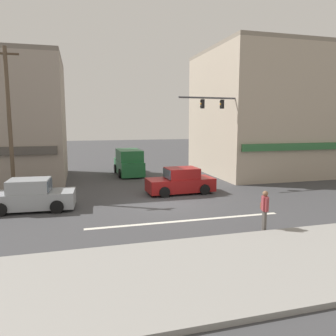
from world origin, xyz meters
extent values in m
plane|color=#3D3D3F|center=(0.00, 0.00, 0.00)|extent=(120.00, 120.00, 0.00)
cube|color=silver|center=(0.00, -3.50, 0.00)|extent=(9.00, 0.24, 0.01)
cube|color=gray|center=(0.00, -8.50, 0.08)|extent=(40.00, 5.00, 0.16)
cube|color=tan|center=(12.55, 8.31, 5.00)|extent=(13.32, 10.04, 9.99)
cube|color=#2D6638|center=(12.55, 3.19, 2.60)|extent=(12.66, 0.24, 0.50)
cube|color=gray|center=(12.55, 8.31, 10.14)|extent=(13.32, 10.04, 0.30)
cylinder|color=brown|center=(-8.19, 3.01, 4.21)|extent=(0.22, 0.22, 8.41)
cube|color=#473828|center=(-8.19, 3.01, 8.01)|extent=(1.40, 0.12, 0.10)
cylinder|color=#47474C|center=(6.59, 3.82, 3.10)|extent=(0.18, 0.18, 6.20)
cylinder|color=#47474C|center=(4.19, 3.72, 5.95)|extent=(4.80, 0.33, 0.12)
cube|color=black|center=(4.91, 3.75, 5.55)|extent=(0.21, 0.25, 0.60)
sphere|color=black|center=(4.79, 3.74, 5.73)|extent=(0.12, 0.12, 0.12)
sphere|color=orange|center=(4.79, 3.74, 5.55)|extent=(0.12, 0.12, 0.12)
sphere|color=black|center=(4.79, 3.74, 5.37)|extent=(0.12, 0.12, 0.12)
cube|color=black|center=(3.47, 3.68, 5.55)|extent=(0.21, 0.25, 0.60)
sphere|color=black|center=(3.35, 3.68, 5.73)|extent=(0.12, 0.12, 0.12)
sphere|color=orange|center=(3.35, 3.68, 5.55)|extent=(0.12, 0.12, 0.12)
sphere|color=black|center=(3.35, 3.68, 5.37)|extent=(0.12, 0.12, 0.12)
cube|color=#1E6033|center=(-0.58, 9.84, 0.66)|extent=(1.91, 4.63, 1.10)
cube|color=#1E6033|center=(-0.57, 9.54, 1.66)|extent=(1.85, 3.23, 0.90)
cube|color=#475666|center=(-0.60, 11.16, 1.66)|extent=(1.66, 0.08, 0.76)
cylinder|color=black|center=(-1.52, 11.26, 0.36)|extent=(0.21, 0.72, 0.72)
cylinder|color=black|center=(0.32, 11.28, 0.36)|extent=(0.21, 0.72, 0.72)
cylinder|color=black|center=(-1.47, 8.40, 0.36)|extent=(0.21, 0.72, 0.72)
cylinder|color=black|center=(0.37, 8.43, 0.36)|extent=(0.21, 0.72, 0.72)
cube|color=maroon|center=(1.41, 1.98, 0.54)|extent=(4.16, 1.84, 0.80)
cube|color=maroon|center=(1.51, 1.98, 1.26)|extent=(1.95, 1.63, 0.64)
cube|color=#475666|center=(0.54, 1.95, 1.26)|extent=(0.11, 1.44, 0.54)
cylinder|color=black|center=(0.17, 1.08, 0.32)|extent=(0.65, 0.20, 0.64)
cylinder|color=black|center=(0.11, 2.78, 0.32)|extent=(0.65, 0.20, 0.64)
cylinder|color=black|center=(2.71, 1.17, 0.32)|extent=(0.65, 0.20, 0.64)
cylinder|color=black|center=(2.65, 2.87, 0.32)|extent=(0.65, 0.20, 0.64)
cube|color=#999EA3|center=(-6.90, 0.24, 0.54)|extent=(4.20, 1.96, 0.80)
cube|color=#999EA3|center=(-7.00, 0.25, 1.26)|extent=(2.00, 1.68, 0.64)
cube|color=#475666|center=(-6.03, 0.19, 1.26)|extent=(0.15, 1.44, 0.54)
cylinder|color=black|center=(-5.58, 1.01, 0.32)|extent=(0.65, 0.22, 0.64)
cylinder|color=black|center=(-5.69, -0.69, 0.32)|extent=(0.65, 0.22, 0.64)
cylinder|color=black|center=(-8.11, 1.17, 0.32)|extent=(0.65, 0.22, 0.64)
cylinder|color=black|center=(-8.22, -0.52, 0.32)|extent=(0.65, 0.22, 0.64)
cylinder|color=#4C4742|center=(2.51, -5.75, 0.43)|extent=(0.14, 0.14, 0.86)
cylinder|color=#4C4742|center=(2.57, -5.58, 0.43)|extent=(0.14, 0.14, 0.86)
cube|color=maroon|center=(2.54, -5.67, 1.15)|extent=(0.32, 0.41, 0.58)
sphere|color=brown|center=(2.54, -5.67, 1.56)|extent=(0.22, 0.22, 0.22)
cylinder|color=maroon|center=(2.46, -5.89, 1.15)|extent=(0.09, 0.09, 0.56)
cylinder|color=maroon|center=(2.62, -5.44, 1.15)|extent=(0.09, 0.09, 0.56)
cube|color=brown|center=(2.68, -5.37, 0.98)|extent=(0.30, 0.20, 0.24)
camera|label=1|loc=(-4.62, -16.92, 4.43)|focal=35.00mm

